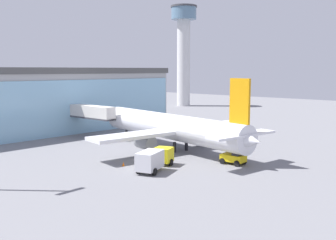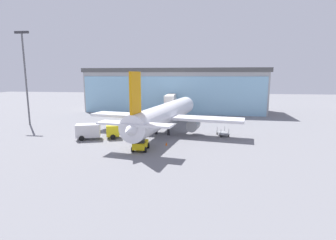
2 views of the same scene
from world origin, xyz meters
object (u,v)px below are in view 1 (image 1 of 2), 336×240
Objects in this scene: safety_cone_nose at (228,155)px; safety_cone_wingtip at (123,164)px; pushback_tug at (234,157)px; control_tower at (184,45)px; jet_bridge at (85,112)px; baggage_cart at (219,139)px; airplane at (172,127)px; catering_truck at (154,159)px.

safety_cone_nose is 15.67m from safety_cone_wingtip.
pushback_tug reaches higher than safety_cone_nose.
pushback_tug is (-62.06, -59.35, -19.97)m from control_tower.
jet_bridge is 4.78× the size of baggage_cart.
safety_cone_nose is (-58.64, -56.13, -20.67)m from control_tower.
airplane is 13.29m from catering_truck.
control_tower is at bearing -59.64° from baggage_cart.
catering_truck is 4.77m from safety_cone_wingtip.
airplane is 13.06m from pushback_tug.
catering_truck is at bearing 130.72° from airplane.
control_tower reaches higher than jet_bridge.
control_tower is 10.58× the size of pushback_tug.
catering_truck reaches higher than safety_cone_wingtip.
catering_truck is at bearing 56.55° from pushback_tug.
safety_cone_wingtip is at bearing 152.95° from safety_cone_nose.
jet_bridge is 20.79m from airplane.
jet_bridge is 26.97× the size of safety_cone_nose.
safety_cone_nose is (-9.34, -7.88, -0.23)m from baggage_cart.
catering_truck reaches higher than safety_cone_nose.
safety_cone_nose is at bearing 116.11° from baggage_cart.
control_tower reaches higher than airplane.
jet_bridge is 1.95× the size of catering_truck.
safety_cone_wingtip is at bearing 77.82° from baggage_cart.
jet_bridge reaches higher than baggage_cart.
catering_truck is 13.86× the size of safety_cone_wingtip.
baggage_cart is at bearing -88.34° from airplane.
catering_truck is 11.02m from pushback_tug.
catering_truck is at bearing 89.25° from baggage_cart.
control_tower reaches higher than baggage_cart.
baggage_cart reaches higher than safety_cone_nose.
control_tower is at bearing -68.29° from jet_bridge.
pushback_tug is at bearing -179.06° from airplane.
safety_cone_nose is at bearing -136.25° from control_tower.
jet_bridge is 4.59× the size of pushback_tug.
jet_bridge is 25.71m from baggage_cart.
airplane is at bearing 98.81° from safety_cone_nose.
airplane reaches higher than jet_bridge.
control_tower is 4.49× the size of catering_truck.
airplane is at bearing 67.85° from baggage_cart.
baggage_cart is at bearing -135.61° from control_tower.
control_tower is at bearing -42.37° from airplane.
control_tower reaches higher than pushback_tug.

